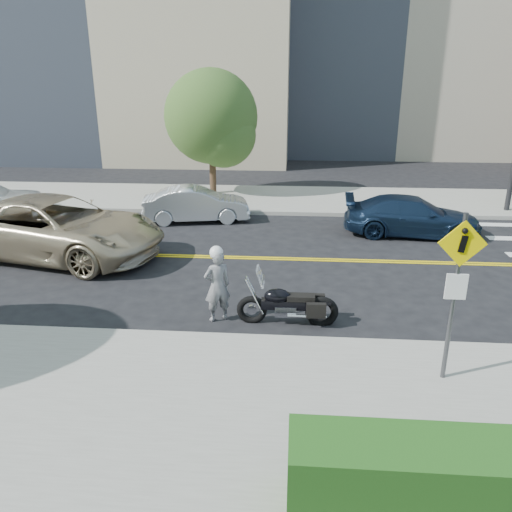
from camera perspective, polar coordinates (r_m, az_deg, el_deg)
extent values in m
plane|color=black|center=(15.11, -1.50, -0.20)|extent=(120.00, 120.00, 0.00)
cube|color=#9E9B91|center=(8.48, -6.90, -17.21)|extent=(60.00, 5.00, 0.15)
cube|color=#9E9B91|center=(22.26, 0.47, 6.56)|extent=(60.00, 5.00, 0.15)
cube|color=#A39984|center=(40.94, 15.09, 25.94)|extent=(18.00, 14.00, 20.00)
cylinder|color=#4C4C51|center=(8.99, 21.65, -4.67)|extent=(0.08, 0.08, 3.00)
cube|color=#F9D800|center=(8.63, 22.53, 1.32)|extent=(0.78, 0.03, 0.78)
cube|color=white|center=(8.87, 21.91, -3.27)|extent=(0.35, 0.03, 0.45)
imported|color=#9E9DA1|center=(11.02, -4.45, -3.44)|extent=(0.72, 0.63, 1.65)
sphere|color=white|center=(10.74, -4.56, 0.40)|extent=(0.30, 0.30, 0.30)
imported|color=tan|center=(16.11, -21.86, 3.02)|extent=(7.02, 4.37, 1.81)
imported|color=silver|center=(18.98, -6.84, 5.88)|extent=(4.14, 2.11, 1.30)
imported|color=#162843|center=(17.98, 17.38, 4.38)|extent=(4.71, 2.19, 1.33)
cylinder|color=#382619|center=(22.82, -5.05, 12.40)|extent=(0.29, 0.29, 4.53)
sphere|color=#33551A|center=(22.70, -5.15, 15.58)|extent=(4.08, 4.08, 4.08)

